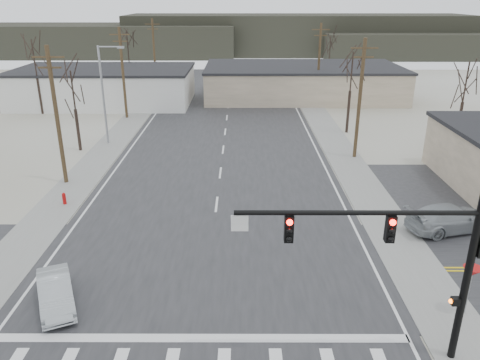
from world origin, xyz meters
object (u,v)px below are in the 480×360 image
at_px(car_far_a, 227,90).
at_px(car_parked_silver, 451,218).
at_px(traffic_signal_mast, 418,252).
at_px(car_far_b, 227,78).
at_px(sedan_crossing, 56,292).
at_px(fire_hydrant, 64,198).

height_order(car_far_a, car_parked_silver, car_parked_silver).
xyz_separation_m(traffic_signal_mast, car_far_b, (-8.46, 61.80, -4.00)).
relative_size(traffic_signal_mast, car_far_b, 2.41).
xyz_separation_m(traffic_signal_mast, sedan_crossing, (-14.55, 3.20, -3.97)).
distance_m(fire_hydrant, sedan_crossing, 11.56).
xyz_separation_m(fire_hydrant, car_parked_silver, (24.28, -3.66, 0.37)).
relative_size(sedan_crossing, car_far_a, 0.88).
bearing_deg(fire_hydrant, car_far_b, 78.57).
height_order(car_far_a, car_far_b, car_far_a).
distance_m(fire_hydrant, car_parked_silver, 24.56).
bearing_deg(car_far_b, fire_hydrant, -119.02).
bearing_deg(car_far_a, traffic_signal_mast, 113.56).
height_order(fire_hydrant, car_parked_silver, car_parked_silver).
relative_size(traffic_signal_mast, sedan_crossing, 2.23).
xyz_separation_m(sedan_crossing, car_far_b, (6.09, 58.60, -0.03)).
bearing_deg(fire_hydrant, car_far_a, 75.25).
xyz_separation_m(fire_hydrant, car_far_a, (9.81, 37.29, 0.26)).
distance_m(traffic_signal_mast, car_far_b, 62.51).
xyz_separation_m(car_far_a, car_far_b, (-0.19, 10.31, -0.03)).
distance_m(car_far_b, car_parked_silver, 53.32).
bearing_deg(car_parked_silver, sedan_crossing, 94.46).
distance_m(fire_hydrant, car_far_b, 48.56).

